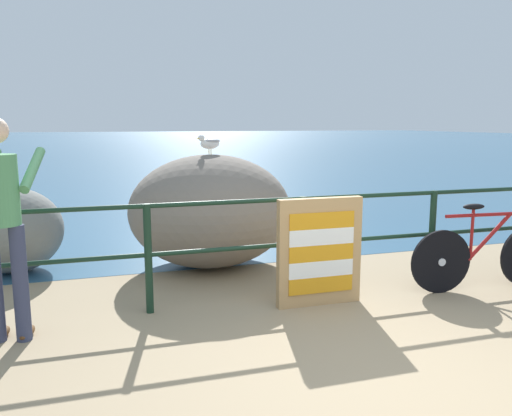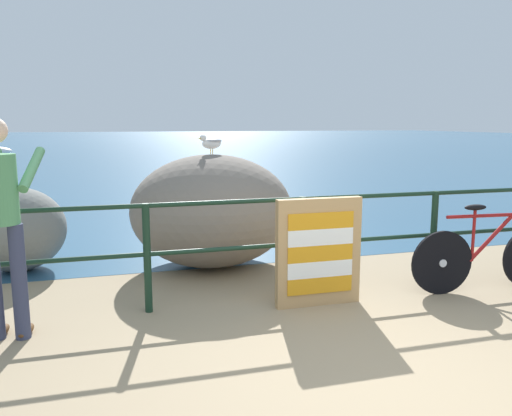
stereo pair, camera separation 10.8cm
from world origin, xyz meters
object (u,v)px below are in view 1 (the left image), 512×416
at_px(breakwater_boulder_main, 210,211).
at_px(seagull, 210,142).
at_px(folded_deckchair_stack, 320,252).
at_px(breakwater_boulder_left, 13,230).
at_px(bicycle, 499,245).
at_px(person_at_railing, 3,219).

height_order(breakwater_boulder_main, seagull, seagull).
xyz_separation_m(breakwater_boulder_main, seagull, (0.02, 0.07, 0.82)).
xyz_separation_m(folded_deckchair_stack, seagull, (-0.68, 1.73, 0.98)).
xyz_separation_m(breakwater_boulder_left, seagull, (2.28, -0.35, 1.00)).
xyz_separation_m(breakwater_boulder_main, breakwater_boulder_left, (-2.26, 0.41, -0.18)).
relative_size(bicycle, person_at_railing, 0.95).
relative_size(breakwater_boulder_left, seagull, 3.36).
bearing_deg(bicycle, breakwater_boulder_main, 151.16).
xyz_separation_m(bicycle, breakwater_boulder_main, (-2.70, 1.77, 0.22)).
distance_m(person_at_railing, breakwater_boulder_left, 2.17).
height_order(folded_deckchair_stack, seagull, seagull).
bearing_deg(person_at_railing, breakwater_boulder_left, 18.23).
xyz_separation_m(bicycle, breakwater_boulder_left, (-4.96, 2.18, 0.03)).
distance_m(folded_deckchair_stack, breakwater_boulder_main, 1.81).
height_order(person_at_railing, seagull, person_at_railing).
bearing_deg(folded_deckchair_stack, seagull, 111.62).
distance_m(bicycle, seagull, 3.41).
bearing_deg(breakwater_boulder_main, seagull, 75.26).
bearing_deg(person_at_railing, bicycle, -79.71).
bearing_deg(seagull, folded_deckchair_stack, 89.72).
relative_size(person_at_railing, breakwater_boulder_main, 0.91).
bearing_deg(folded_deckchair_stack, person_at_railing, -179.47).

